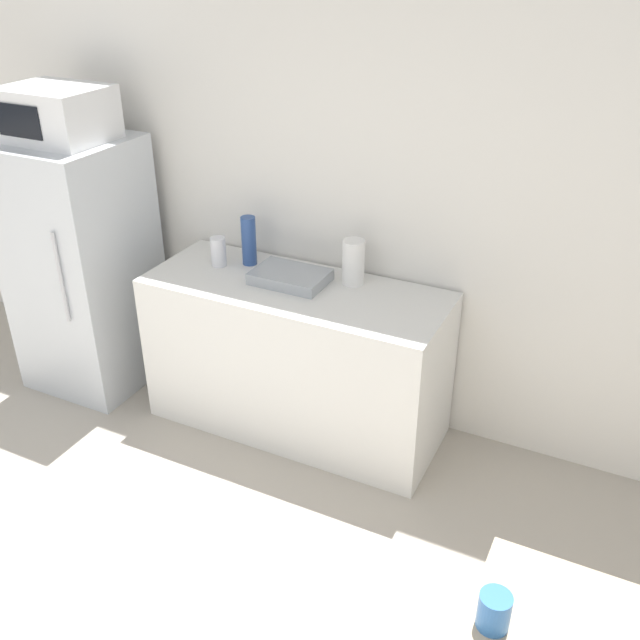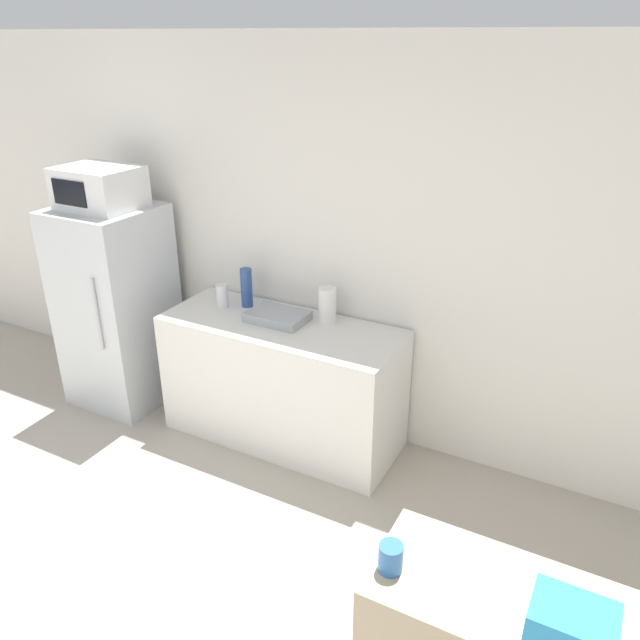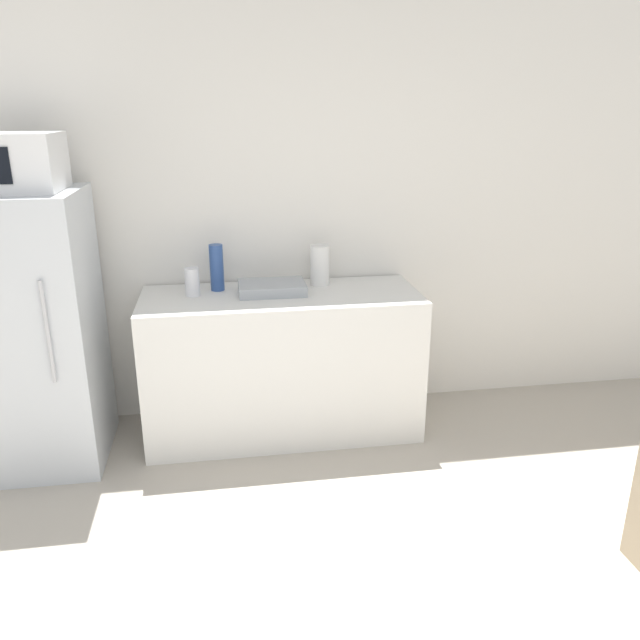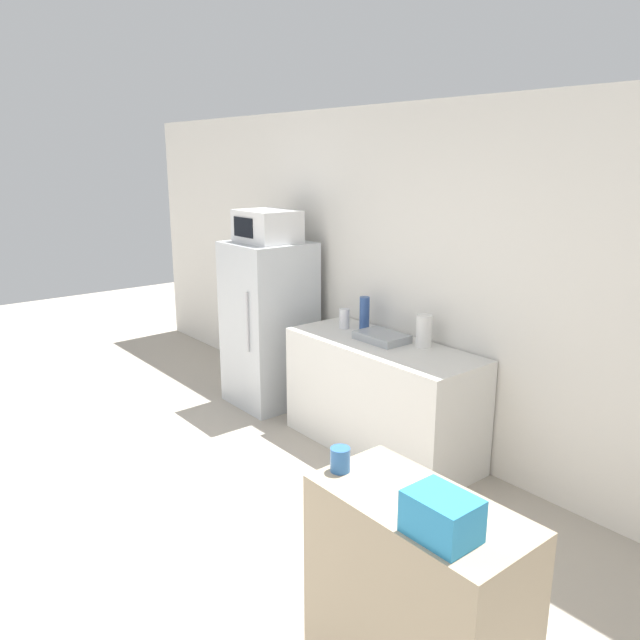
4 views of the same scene
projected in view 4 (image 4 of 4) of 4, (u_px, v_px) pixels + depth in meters
ground_plane at (11, 579)px, 3.37m from camera, size 14.00×14.00×0.00m
wall_back at (404, 277)px, 4.86m from camera, size 8.00×0.06×2.60m
refrigerator at (269, 324)px, 5.64m from camera, size 0.67×0.69×1.49m
microwave at (267, 226)px, 5.41m from camera, size 0.53×0.42×0.28m
counter at (381, 397)px, 4.76m from camera, size 1.60×0.63×0.86m
sink_basin at (382, 337)px, 4.70m from camera, size 0.38×0.26×0.06m
bottle_tall at (364, 314)px, 4.97m from camera, size 0.08×0.08×0.27m
bottle_short at (344, 319)px, 5.04m from camera, size 0.08×0.08×0.16m
shelf_cabinet at (415, 612)px, 2.44m from camera, size 0.86×0.43×0.97m
basket at (442, 516)px, 2.08m from camera, size 0.24×0.18×0.15m
jar at (340, 459)px, 2.53m from camera, size 0.08×0.08×0.10m
paper_towel_roll at (424, 331)px, 4.53m from camera, size 0.11×0.11×0.24m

